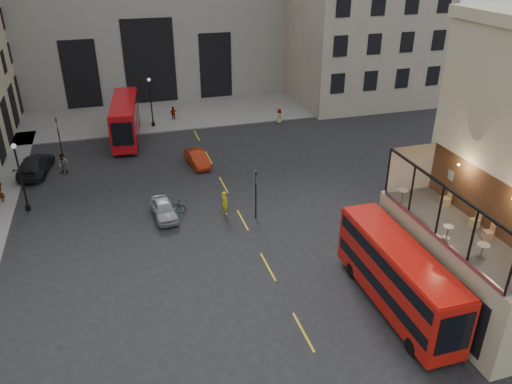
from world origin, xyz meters
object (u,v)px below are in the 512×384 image
object	(u,v)px
car_b	(197,159)
cafe_chair_c	(474,222)
pedestrian_a	(64,164)
bicycle	(173,206)
pedestrian_d	(279,116)
traffic_light_far	(58,133)
cafe_table_near	(483,249)
cafe_table_far	(403,194)
street_lamp_a	(22,181)
cafe_chair_b	(488,235)
car_a	(164,209)
bus_far	(125,118)
traffic_light_near	(256,188)
car_c	(35,165)
pedestrian_b	(120,123)
cafe_table_mid	(448,230)
cafe_chair_d	(445,201)
street_lamp_b	(151,105)
bus_near	(397,274)
pedestrian_e	(1,193)
cyclist	(225,203)
pedestrian_c	(173,114)

from	to	relation	value
car_b	cafe_chair_c	bearing A→B (deg)	-71.78
cafe_chair_c	pedestrian_a	bearing A→B (deg)	132.92
bicycle	pedestrian_d	distance (m)	21.81
traffic_light_far	cafe_table_near	xyz separation A→B (m)	(20.94, -30.30, 2.67)
car_b	cafe_table_far	bearing A→B (deg)	-72.68
street_lamp_a	cafe_chair_b	size ratio (longest dim) A/B	6.33
pedestrian_a	cafe_chair_b	size ratio (longest dim) A/B	2.18
car_a	pedestrian_d	size ratio (longest dim) A/B	2.33
bus_far	pedestrian_a	distance (m)	9.14
cafe_table_far	cafe_chair_b	bearing A→B (deg)	-67.81
street_lamp_a	traffic_light_near	bearing A→B (deg)	-20.56
car_c	pedestrian_a	world-z (taller)	pedestrian_a
pedestrian_b	cafe_table_mid	distance (m)	37.10
cafe_chair_d	street_lamp_b	bearing A→B (deg)	113.33
car_c	pedestrian_b	size ratio (longest dim) A/B	2.88
cafe_table_far	cafe_chair_d	world-z (taller)	cafe_chair_d
street_lamp_b	pedestrian_a	xyz separation A→B (m)	(-8.63, -9.96, -1.48)
cafe_table_near	cafe_chair_b	size ratio (longest dim) A/B	0.89
pedestrian_a	pedestrian_d	size ratio (longest dim) A/B	1.13
bus_near	car_a	distance (m)	17.43
car_c	cafe_table_far	distance (m)	31.02
pedestrian_e	street_lamp_b	bearing A→B (deg)	124.84
traffic_light_near	cafe_chair_b	distance (m)	15.64
street_lamp_b	cafe_chair_b	distance (m)	37.53
car_b	cafe_chair_d	xyz separation A→B (m)	(10.81, -19.89, 4.24)
street_lamp_a	cafe_table_far	xyz separation A→B (m)	(22.40, -14.16, 2.69)
cafe_table_near	cafe_chair_c	distance (m)	2.98
bicycle	cafe_table_near	world-z (taller)	cafe_table_near
traffic_light_near	car_b	distance (m)	10.99
traffic_light_far	car_b	size ratio (longest dim) A/B	0.97
cafe_table_mid	bus_far	bearing A→B (deg)	114.64
pedestrian_a	cafe_chair_b	bearing A→B (deg)	-24.37
cafe_chair_c	car_a	bearing A→B (deg)	137.07
street_lamp_b	cyclist	size ratio (longest dim) A/B	2.99
street_lamp_a	bicycle	bearing A→B (deg)	-18.30
traffic_light_far	cafe_chair_d	bearing A→B (deg)	-48.35
traffic_light_near	cafe_table_mid	distance (m)	14.15
car_a	cafe_table_near	size ratio (longest dim) A/B	5.06
pedestrian_c	cafe_table_far	xyz separation A→B (m)	(8.98, -31.66, 4.28)
bus_far	car_c	xyz separation A→B (m)	(-8.10, -6.17, -1.47)
cafe_table_far	cafe_chair_b	size ratio (longest dim) A/B	0.87
street_lamp_a	cafe_chair_b	bearing A→B (deg)	-37.92
car_c	pedestrian_b	distance (m)	11.43
traffic_light_far	bus_near	world-z (taller)	bus_near
cafe_chair_c	car_b	bearing A→B (deg)	115.81
cafe_chair_b	pedestrian_c	bearing A→B (deg)	106.71
traffic_light_near	car_a	size ratio (longest dim) A/B	1.01
bus_near	car_b	size ratio (longest dim) A/B	2.48
bus_far	cafe_table_mid	world-z (taller)	cafe_table_mid
bicycle	bus_far	bearing A→B (deg)	31.21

